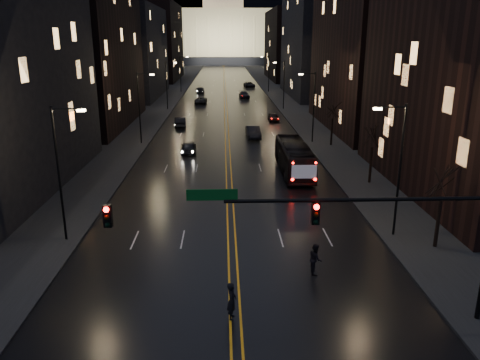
{
  "coord_description": "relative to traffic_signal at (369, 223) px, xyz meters",
  "views": [
    {
      "loc": [
        -0.48,
        -18.98,
        12.89
      ],
      "look_at": [
        0.59,
        10.86,
        3.87
      ],
      "focal_mm": 35.0,
      "sensor_mm": 36.0,
      "label": 1
    }
  ],
  "objects": [
    {
      "name": "building_right_mid",
      "position": [
        15.09,
        92.0,
        7.9
      ],
      "size": [
        12.0,
        34.0,
        26.0
      ],
      "primitive_type": "cube",
      "color": "black",
      "rests_on": "ground"
    },
    {
      "name": "oncoming_car_d",
      "position": [
        -12.11,
        99.52,
        -4.4
      ],
      "size": [
        2.4,
        5.03,
        1.41
      ],
      "primitive_type": "imported",
      "rotation": [
        0.0,
        0.0,
        3.23
      ],
      "color": "black",
      "rests_on": "ground"
    },
    {
      "name": "streetlamp_left_far",
      "position": [
        -16.72,
        70.0,
        -0.02
      ],
      "size": [
        2.13,
        0.25,
        9.0
      ],
      "color": "black",
      "rests_on": "ground"
    },
    {
      "name": "oncoming_car_c",
      "position": [
        -11.05,
        79.55,
        -4.4
      ],
      "size": [
        2.54,
        5.16,
        1.41
      ],
      "primitive_type": "imported",
      "rotation": [
        0.0,
        0.0,
        3.1
      ],
      "color": "black",
      "rests_on": "ground"
    },
    {
      "name": "streetlamp_right_dist",
      "position": [
        4.91,
        100.0,
        -0.02
      ],
      "size": [
        2.13,
        0.25,
        9.0
      ],
      "color": "black",
      "rests_on": "ground"
    },
    {
      "name": "road",
      "position": [
        -5.91,
        130.0,
        -5.09
      ],
      "size": [
        20.0,
        320.0,
        0.02
      ],
      "primitive_type": "cube",
      "color": "black",
      "rests_on": "ground"
    },
    {
      "name": "streetlamp_left_near",
      "position": [
        -16.72,
        10.0,
        -0.02
      ],
      "size": [
        2.13,
        0.25,
        9.0
      ],
      "color": "black",
      "rests_on": "ground"
    },
    {
      "name": "building_right_dist",
      "position": [
        15.09,
        140.0,
        5.9
      ],
      "size": [
        12.0,
        40.0,
        22.0
      ],
      "primitive_type": "cube",
      "color": "black",
      "rests_on": "ground"
    },
    {
      "name": "sidewalk_right",
      "position": [
        8.09,
        130.0,
        -5.02
      ],
      "size": [
        8.0,
        320.0,
        0.16
      ],
      "primitive_type": "cube",
      "color": "black",
      "rests_on": "ground"
    },
    {
      "name": "tree_right_near",
      "position": [
        7.09,
        8.0,
        -0.58
      ],
      "size": [
        2.4,
        2.4,
        6.65
      ],
      "color": "black",
      "rests_on": "ground"
    },
    {
      "name": "streetlamp_left_dist",
      "position": [
        -16.72,
        100.0,
        -0.02
      ],
      "size": [
        2.13,
        0.25,
        9.0
      ],
      "color": "black",
      "rests_on": "ground"
    },
    {
      "name": "receding_car_c",
      "position": [
        -1.61,
        87.71,
        -4.35
      ],
      "size": [
        2.43,
        5.33,
        1.51
      ],
      "primitive_type": "imported",
      "rotation": [
        0.0,
        0.0,
        0.06
      ],
      "color": "black",
      "rests_on": "ground"
    },
    {
      "name": "streetlamp_right_near",
      "position": [
        4.91,
        10.0,
        -0.02
      ],
      "size": [
        2.13,
        0.25,
        9.0
      ],
      "color": "black",
      "rests_on": "ground"
    },
    {
      "name": "tree_right_far",
      "position": [
        7.09,
        38.0,
        -0.58
      ],
      "size": [
        2.4,
        2.4,
        6.65
      ],
      "color": "black",
      "rests_on": "ground"
    },
    {
      "name": "streetlamp_right_mid",
      "position": [
        4.91,
        40.0,
        -0.02
      ],
      "size": [
        2.13,
        0.25,
        9.0
      ],
      "color": "black",
      "rests_on": "ground"
    },
    {
      "name": "center_line",
      "position": [
        -5.91,
        130.0,
        -5.08
      ],
      "size": [
        0.62,
        320.0,
        0.01
      ],
      "primitive_type": "cube",
      "color": "orange",
      "rests_on": "road"
    },
    {
      "name": "streetlamp_right_far",
      "position": [
        4.91,
        70.0,
        -0.02
      ],
      "size": [
        2.13,
        0.25,
        9.0
      ],
      "color": "black",
      "rests_on": "ground"
    },
    {
      "name": "ground",
      "position": [
        -5.91,
        0.0,
        -5.1
      ],
      "size": [
        900.0,
        900.0,
        0.0
      ],
      "primitive_type": "plane",
      "color": "black",
      "rests_on": "ground"
    },
    {
      "name": "pedestrian_a",
      "position": [
        -6.07,
        0.63,
        -4.16
      ],
      "size": [
        0.53,
        0.74,
        1.89
      ],
      "primitive_type": "imported",
      "rotation": [
        0.0,
        0.0,
        1.46
      ],
      "color": "black",
      "rests_on": "ground"
    },
    {
      "name": "traffic_signal",
      "position": [
        0.0,
        0.0,
        0.0
      ],
      "size": [
        17.29,
        0.45,
        7.0
      ],
      "color": "black",
      "rests_on": "ground"
    },
    {
      "name": "oncoming_car_b",
      "position": [
        -12.97,
        52.12,
        -4.33
      ],
      "size": [
        2.01,
        4.82,
        1.55
      ],
      "primitive_type": "imported",
      "rotation": [
        0.0,
        0.0,
        3.22
      ],
      "color": "black",
      "rests_on": "ground"
    },
    {
      "name": "bus",
      "position": [
        0.61,
        25.99,
        -3.54
      ],
      "size": [
        2.65,
        11.21,
        3.12
      ],
      "primitive_type": "imported",
      "rotation": [
        0.0,
        0.0,
        -0.0
      ],
      "color": "black",
      "rests_on": "ground"
    },
    {
      "name": "receding_car_b",
      "position": [
        1.82,
        56.8,
        -4.42
      ],
      "size": [
        1.68,
        4.02,
        1.36
      ],
      "primitive_type": "imported",
      "rotation": [
        0.0,
        0.0,
        0.02
      ],
      "color": "black",
      "rests_on": "ground"
    },
    {
      "name": "pedestrian_b",
      "position": [
        -1.23,
        5.0,
        -4.2
      ],
      "size": [
        0.53,
        0.9,
        1.82
      ],
      "primitive_type": "imported",
      "rotation": [
        0.0,
        0.0,
        1.52
      ],
      "color": "black",
      "rests_on": "ground"
    },
    {
      "name": "building_left_mid",
      "position": [
        -26.91,
        54.0,
        8.9
      ],
      "size": [
        12.0,
        30.0,
        28.0
      ],
      "primitive_type": "cube",
      "color": "black",
      "rests_on": "ground"
    },
    {
      "name": "sidewalk_left",
      "position": [
        -19.91,
        130.0,
        -5.02
      ],
      "size": [
        8.0,
        320.0,
        0.16
      ],
      "primitive_type": "cube",
      "color": "black",
      "rests_on": "ground"
    },
    {
      "name": "oncoming_car_a",
      "position": [
        -10.49,
        34.64,
        -4.37
      ],
      "size": [
        1.93,
        4.37,
        1.46
      ],
      "primitive_type": "imported",
      "rotation": [
        0.0,
        0.0,
        3.19
      ],
      "color": "black",
      "rests_on": "ground"
    },
    {
      "name": "building_left_dist",
      "position": [
        -26.91,
        140.0,
        6.9
      ],
      "size": [
        12.0,
        40.0,
        24.0
      ],
      "primitive_type": "cube",
      "color": "black",
      "rests_on": "ground"
    },
    {
      "name": "building_left_far",
      "position": [
        -26.91,
        92.0,
        4.9
      ],
      "size": [
        12.0,
        34.0,
        20.0
      ],
      "primitive_type": "cube",
      "color": "black",
      "rests_on": "ground"
    },
    {
      "name": "receding_car_d",
      "position": [
        0.91,
        112.52,
        -4.34
      ],
      "size": [
        3.18,
        5.75,
        1.52
      ],
      "primitive_type": "imported",
      "rotation": [
        0.0,
        0.0,
        0.12
      ],
      "color": "black",
      "rests_on": "ground"
    },
    {
      "name": "streetlamp_left_mid",
      "position": [
        -16.72,
        40.0,
        -0.02
      ],
      "size": [
        2.13,
        0.25,
        9.0
      ],
      "color": "black",
      "rests_on": "ground"
    },
    {
      "name": "receding_car_a",
      "position": [
        -2.37,
        43.23,
        -4.28
      ],
      "size": [
        1.96,
        5.04,
        1.64
      ],
      "primitive_type": "imported",
      "rotation": [
        0.0,
        0.0,
        0.05
      ],
      "color": "black",
      "rests_on": "ground"
    },
    {
      "name": "capitol",
      "position": [
        -5.91,
        250.0,
        12.05
      ],
      "size": [
        90.0,
        50.0,
        58.5
      ],
      "color": "black",
      "rests_on": "ground"
    },
    {
      "name": "tree_right_mid",
      "position": [
        7.09,
        22.0,
        -0.58
      ],
      "size": [
        2.4,
        2.4,
        6.65
      ],
      "color": "black",
      "rests_on": "ground"
    }
  ]
}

